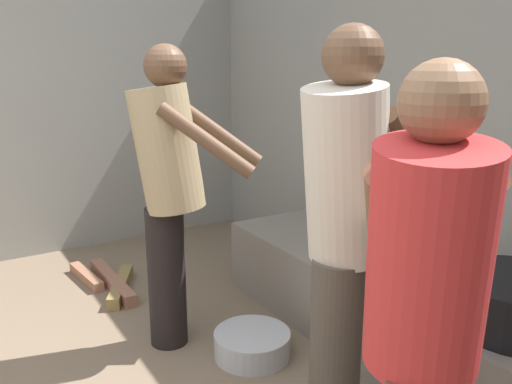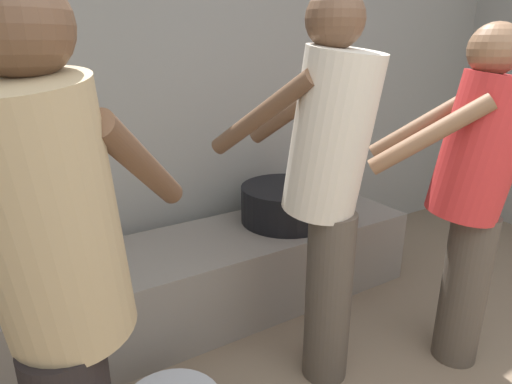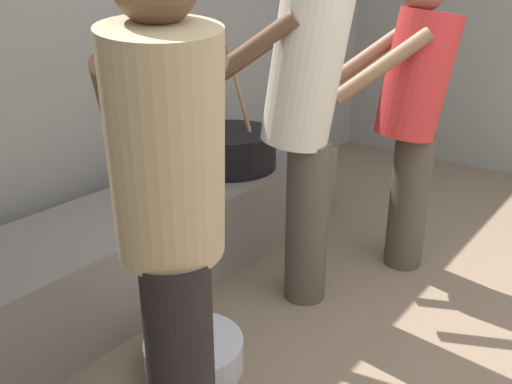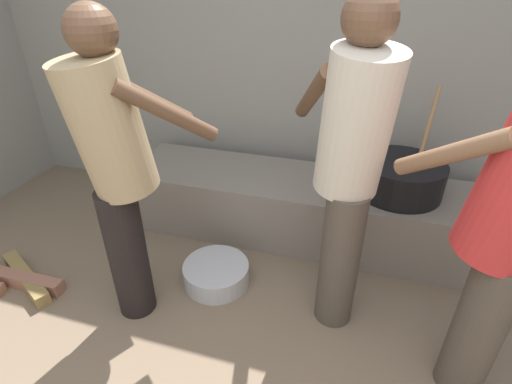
% 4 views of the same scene
% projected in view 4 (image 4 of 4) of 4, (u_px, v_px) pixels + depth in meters
% --- Properties ---
extents(block_enclosure_rear, '(5.70, 0.20, 2.32)m').
position_uv_depth(block_enclosure_rear, '(343.00, 56.00, 2.64)').
color(block_enclosure_rear, gray).
rests_on(block_enclosure_rear, ground_plane).
extents(hearth_ledge, '(2.54, 0.60, 0.44)m').
position_uv_depth(hearth_ledge, '(306.00, 208.00, 2.71)').
color(hearth_ledge, slate).
rests_on(hearth_ledge, ground_plane).
extents(cooking_pot_main, '(0.53, 0.53, 0.67)m').
position_uv_depth(cooking_pot_main, '(400.00, 177.00, 2.41)').
color(cooking_pot_main, black).
rests_on(cooking_pot_main, hearth_ledge).
extents(cook_in_cream_shirt, '(0.55, 0.74, 1.63)m').
position_uv_depth(cook_in_cream_shirt, '(351.00, 161.00, 1.72)').
color(cook_in_cream_shirt, '#4C4238').
rests_on(cook_in_cream_shirt, ground_plane).
extents(cook_in_tan_shirt, '(0.66, 0.71, 1.58)m').
position_uv_depth(cook_in_tan_shirt, '(116.00, 163.00, 1.78)').
color(cook_in_tan_shirt, black).
rests_on(cook_in_tan_shirt, ground_plane).
extents(cook_in_red_shirt, '(0.67, 0.68, 1.52)m').
position_uv_depth(cook_in_red_shirt, '(510.00, 228.00, 1.40)').
color(cook_in_red_shirt, '#4C4238').
rests_on(cook_in_red_shirt, ground_plane).
extents(metal_mixing_bowl, '(0.40, 0.40, 0.13)m').
position_uv_depth(metal_mixing_bowl, '(216.00, 274.00, 2.35)').
color(metal_mixing_bowl, '#B7B7BC').
rests_on(metal_mixing_bowl, ground_plane).
extents(firewood_pile, '(0.80, 0.37, 0.08)m').
position_uv_depth(firewood_pile, '(7.00, 279.00, 2.35)').
color(firewood_pile, '#97614C').
rests_on(firewood_pile, ground_plane).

